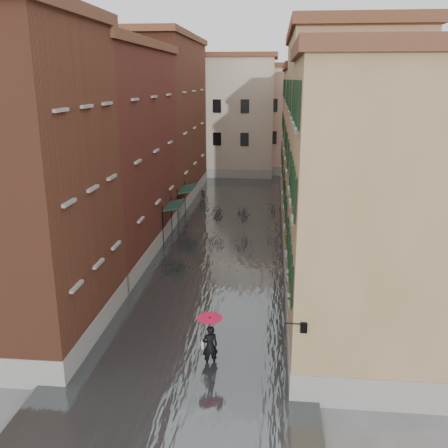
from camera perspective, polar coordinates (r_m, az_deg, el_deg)
The scene contains 16 objects.
ground at distance 23.71m, azimuth -2.76°, elevation -10.83°, with size 120.00×120.00×0.00m, color #5B5B5E.
floodwater at distance 35.66m, azimuth 0.29°, elevation -1.19°, with size 10.00×60.00×0.20m, color #43484A.
building_left_near at distance 21.89m, azimuth -22.29°, elevation 3.74°, with size 6.00×8.00×13.00m, color brown.
building_left_mid at distance 31.90m, azimuth -13.14°, elevation 7.65°, with size 6.00×14.00×12.50m, color #581E1B.
building_left_far at distance 46.18m, azimuth -7.21°, elevation 11.42°, with size 6.00×16.00×14.00m, color brown.
building_right_near at distance 19.89m, azimuth 16.49°, elevation 0.91°, with size 6.00×8.00×11.50m, color olive.
building_right_mid at distance 30.41m, azimuth 12.94°, elevation 7.74°, with size 6.00×14.00×13.00m, color #95845A.
building_right_far at distance 45.31m, azimuth 10.64°, elevation 9.59°, with size 6.00×16.00×11.50m, color olive.
building_end_cream at distance 59.35m, azimuth -0.30°, elevation 12.10°, with size 12.00×9.00×13.00m, color beige.
building_end_pink at distance 61.12m, azimuth 8.50°, elevation 11.58°, with size 10.00×9.00×12.00m, color #CEA491.
awning_near at distance 34.12m, azimuth -5.78°, elevation 2.05°, with size 1.09×2.91×2.80m.
awning_far at distance 39.21m, azimuth -4.25°, elevation 3.96°, with size 1.09×3.25×2.80m.
wall_lantern at distance 16.82m, azimuth 9.04°, elevation -11.52°, with size 0.71×0.22×0.35m.
window_planters at distance 20.83m, azimuth 7.86°, elevation -4.35°, with size 0.59×8.14×0.84m.
pedestrian_main at distance 19.63m, azimuth -1.63°, elevation -12.71°, with size 1.03×1.03×2.06m.
pedestrian_far at distance 43.56m, azimuth -2.36°, elevation 2.91°, with size 0.72×0.56×1.49m, color black.
Camera 1 is at (3.23, -20.87, 10.78)m, focal length 40.00 mm.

